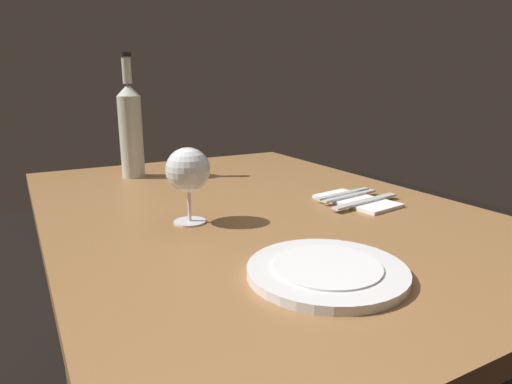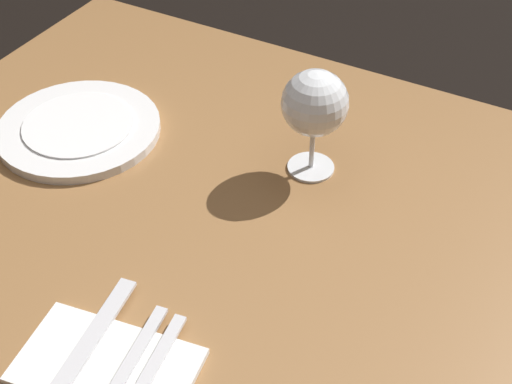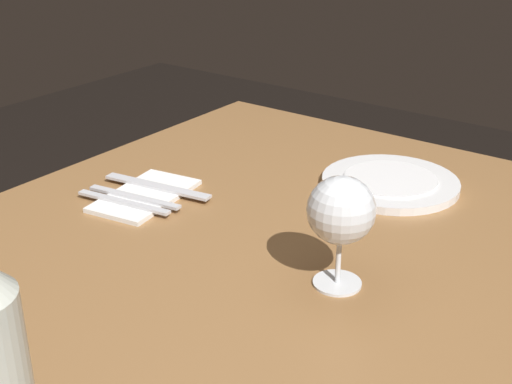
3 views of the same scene
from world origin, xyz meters
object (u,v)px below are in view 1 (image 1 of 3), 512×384
Objects in this scene: folded_napkin at (357,201)px; table_knife at (366,201)px; wine_bottle at (131,129)px; fork_inner at (350,196)px; wine_glass_left at (188,171)px; dinner_plate at (327,271)px; fork_outer at (343,194)px.

table_knife is (0.03, 0.00, 0.01)m from folded_napkin.
folded_napkin is at bearing 35.73° from wine_bottle.
fork_inner is (0.53, 0.40, -0.14)m from wine_bottle.
table_knife reaches higher than folded_napkin.
fork_inner is (0.02, 0.41, -0.10)m from wine_glass_left.
wine_bottle reaches higher than table_knife.
folded_napkin is 0.03m from table_knife.
wine_glass_left is at bearing -100.70° from table_knife.
wine_bottle is 1.50× the size of dinner_plate.
dinner_plate is 1.34× the size of fork_inner.
table_knife is at bearing 34.30° from wine_bottle.
folded_napkin is 0.97× the size of table_knife.
wine_glass_left reaches higher than dinner_plate.
dinner_plate is 0.47m from fork_outer.
dinner_plate is at bearing -47.16° from folded_napkin.
folded_napkin is 1.14× the size of fork_outer.
dinner_plate is (0.34, 0.09, -0.10)m from wine_glass_left.
fork_outer is (-0.03, 0.00, 0.00)m from fork_inner.
table_knife is at bearing 0.00° from fork_inner.
wine_bottle reaches higher than fork_inner.
wine_glass_left is at bearing -89.52° from fork_outer.
fork_inner is at bearing 180.00° from folded_napkin.
dinner_plate reaches higher than folded_napkin.
table_knife is (0.05, 0.00, 0.00)m from fork_inner.
wine_bottle is 1.77× the size of folded_napkin.
folded_napkin is (-0.29, 0.32, -0.00)m from dinner_plate.
wine_bottle is 2.01× the size of fork_inner.
wine_glass_left is 0.43× the size of wine_bottle.
fork_outer and table_knife have the same top height.
wine_glass_left is 0.74× the size of table_knife.
dinner_plate is at bearing -44.81° from fork_inner.
wine_glass_left reaches higher than folded_napkin.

